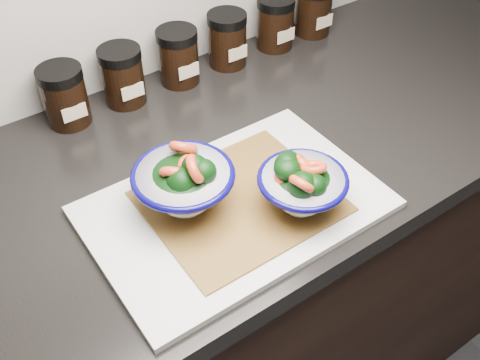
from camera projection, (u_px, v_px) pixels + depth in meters
cabinet at (243, 297)px, 1.33m from camera, size 3.43×0.58×0.86m
countertop at (243, 152)px, 1.02m from camera, size 3.50×0.60×0.04m
cutting_board at (235, 207)px, 0.88m from camera, size 0.45×0.30×0.01m
bamboo_mat at (240, 201)px, 0.88m from camera, size 0.28×0.24×0.00m
bowl_left at (185, 184)px, 0.84m from camera, size 0.16×0.16×0.12m
bowl_right at (301, 186)px, 0.84m from camera, size 0.14×0.14×0.10m
spice_jar_a at (65, 96)px, 1.01m from camera, size 0.08×0.08×0.11m
spice_jar_b at (123, 76)px, 1.06m from camera, size 0.08×0.08×0.11m
spice_jar_c at (178, 56)px, 1.11m from camera, size 0.08×0.08×0.11m
spice_jar_d at (227, 39)px, 1.16m from camera, size 0.08×0.08×0.11m
spice_jar_e at (275, 23)px, 1.21m from camera, size 0.08×0.08×0.11m
spice_jar_f at (314, 9)px, 1.26m from camera, size 0.08×0.08×0.11m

